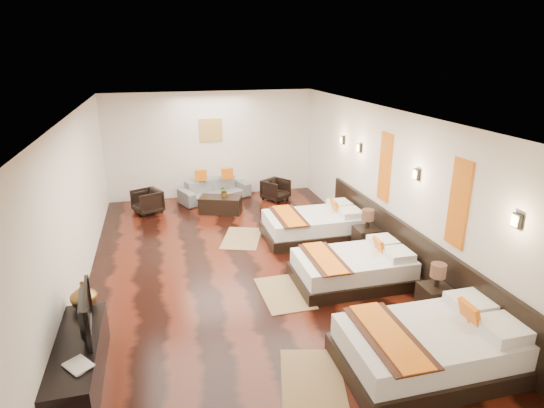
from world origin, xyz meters
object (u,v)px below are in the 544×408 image
object	(u,v)px
nightstand_a	(435,297)
bed_far	(314,225)
bed_near	(431,347)
table_plant	(224,191)
book	(68,371)
tv	(80,314)
tv_console	(79,363)
nightstand_b	(366,237)
armchair_left	(147,201)
armchair_right	(276,190)
sofa	(215,190)
bed_mid	(354,268)
figurine	(83,295)
coffee_table	(221,205)

from	to	relation	value
nightstand_a	bed_far	bearing A→B (deg)	102.87
bed_near	table_plant	world-z (taller)	bed_near
bed_near	book	world-z (taller)	bed_near
tv	tv_console	bearing A→B (deg)	160.31
nightstand_b	armchair_left	xyz separation A→B (m)	(-4.19, 3.42, -0.02)
bed_far	table_plant	distance (m)	2.62
tv_console	armchair_right	size ratio (longest dim) A/B	2.94
book	table_plant	distance (m)	6.63
table_plant	armchair_left	bearing A→B (deg)	167.85
nightstand_a	armchair_left	bearing A→B (deg)	126.18
nightstand_a	sofa	distance (m)	6.81
nightstand_b	bed_far	bearing A→B (deg)	127.95
bed_mid	tv	distance (m)	4.38
bed_mid	table_plant	xyz separation A→B (m)	(-1.60, 4.10, 0.28)
tv_console	table_plant	distance (m)	6.17
bed_far	figurine	size ratio (longest dim) A/B	5.72
tv_console	armchair_left	bearing A→B (deg)	82.85
nightstand_a	coffee_table	distance (m)	5.84
sofa	armchair_left	bearing A→B (deg)	178.88
bed_mid	armchair_right	bearing A→B (deg)	91.70
nightstand_a	armchair_left	size ratio (longest dim) A/B	1.32
bed_near	tv	world-z (taller)	tv
nightstand_b	figurine	world-z (taller)	figurine
bed_near	tv_console	world-z (taller)	bed_near
bed_near	bed_far	xyz separation A→B (m)	(-0.00, 4.32, -0.02)
bed_mid	book	world-z (taller)	bed_mid
nightstand_a	book	size ratio (longest dim) A/B	2.74
armchair_left	table_plant	distance (m)	1.90
nightstand_a	tv_console	distance (m)	4.95
armchair_left	bed_far	bearing A→B (deg)	29.39
bed_mid	coffee_table	distance (m)	4.41
bed_near	nightstand_a	size ratio (longest dim) A/B	2.66
sofa	coffee_table	size ratio (longest dim) A/B	1.86
book	bed_mid	bearing A→B (deg)	25.55
bed_mid	tv_console	size ratio (longest dim) A/B	1.10
nightstand_a	nightstand_b	bearing A→B (deg)	90.00
coffee_table	armchair_right	bearing A→B (deg)	21.74
bed_far	figurine	world-z (taller)	figurine
bed_far	armchair_left	bearing A→B (deg)	144.50
nightstand_b	sofa	distance (m)	4.72
sofa	figurine	bearing A→B (deg)	-133.96
tv_console	coffee_table	world-z (taller)	tv_console
sofa	armchair_left	size ratio (longest dim) A/B	2.94
figurine	armchair_right	bearing A→B (deg)	52.88
bed_near	bed_far	size ratio (longest dim) A/B	1.07
nightstand_b	sofa	bearing A→B (deg)	121.33
armchair_left	book	bearing A→B (deg)	-31.70
bed_near	figurine	size ratio (longest dim) A/B	6.13
coffee_table	tv_console	bearing A→B (deg)	-114.11
bed_far	tv	xyz separation A→B (m)	(-4.15, -3.33, 0.55)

